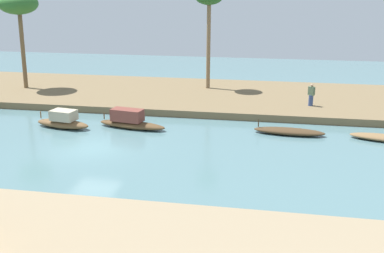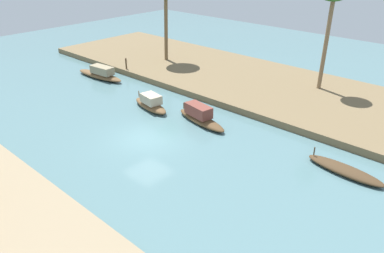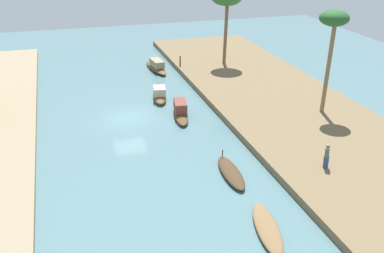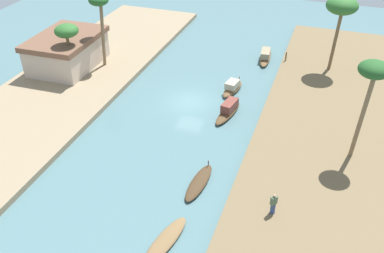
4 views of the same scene
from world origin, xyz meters
name	(u,v)px [view 2 (image 2 of 4)]	position (x,y,z in m)	size (l,w,h in m)	color
river_water	(147,138)	(0.00, 0.00, 0.00)	(70.51, 70.51, 0.00)	slate
riverbank_left	(260,84)	(0.00, -12.68, 0.25)	(45.15, 11.53, 0.50)	brown
sampan_with_tall_canopy	(100,74)	(11.83, -4.91, 0.43)	(5.48, 1.71, 1.18)	brown
sampan_downstream_large	(345,170)	(-10.81, -4.47, 0.20)	(4.33, 1.38, 0.84)	#47331E
sampan_with_red_awning	(200,116)	(-0.92, -4.01, 0.46)	(4.64, 1.82, 1.22)	brown
sampan_upstream_small	(151,104)	(3.28, -3.28, 0.44)	(3.84, 1.73, 1.16)	brown
mooring_post	(126,64)	(11.09, -7.28, 1.00)	(0.14, 0.14, 1.01)	#4C3823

